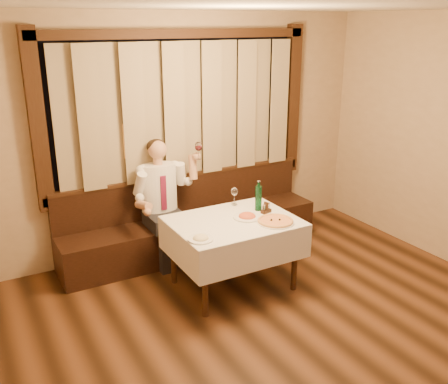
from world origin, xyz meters
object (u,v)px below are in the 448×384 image
banquette (191,226)px  green_bottle (258,198)px  pasta_cream (201,236)px  pasta_red (247,214)px  cruet_caddy (266,209)px  dining_table (233,230)px  pizza (275,221)px  seated_man (162,193)px

banquette → green_bottle: size_ratio=9.71×
pasta_cream → pasta_red: bearing=21.1°
green_bottle → cruet_caddy: 0.15m
dining_table → pasta_cream: bearing=-151.9°
green_bottle → pasta_red: bearing=-148.3°
pizza → green_bottle: green_bottle is taller
pasta_cream → seated_man: size_ratio=0.17×
pasta_red → pasta_cream: (-0.66, -0.25, -0.01)m
dining_table → pizza: bearing=-38.5°
banquette → pizza: size_ratio=8.43×
dining_table → seated_man: size_ratio=0.88×
dining_table → cruet_caddy: bearing=1.8°
pizza → seated_man: bearing=121.3°
pizza → pasta_red: 0.31m
pizza → cruet_caddy: cruet_caddy is taller
pizza → banquette: bearing=104.5°
banquette → dining_table: banquette is taller
cruet_caddy → banquette: bearing=99.7°
pasta_cream → pizza: bearing=0.5°
dining_table → pasta_cream: 0.59m
banquette → pasta_cream: banquette is taller
green_bottle → cruet_caddy: (0.03, -0.11, -0.10)m
green_bottle → pasta_cream: bearing=-156.0°
pizza → green_bottle: size_ratio=1.15×
dining_table → pasta_red: bearing=-6.7°
pasta_cream → green_bottle: bearing=24.0°
pasta_red → green_bottle: (0.23, 0.14, 0.10)m
pasta_cream → seated_man: 1.21m
dining_table → cruet_caddy: 0.43m
dining_table → green_bottle: (0.38, 0.12, 0.25)m
pasta_red → seated_man: seated_man is taller
pasta_cream → cruet_caddy: 0.96m
dining_table → pasta_red: (0.15, -0.02, 0.15)m
seated_man → pizza: bearing=-58.7°
pasta_cream → green_bottle: 0.98m
cruet_caddy → seated_man: bearing=118.8°
cruet_caddy → seated_man: size_ratio=0.08×
pizza → pasta_red: pasta_red is taller
banquette → pasta_red: size_ratio=11.12×
pasta_red → pasta_cream: 0.71m
banquette → dining_table: 1.08m
banquette → seated_man: size_ratio=2.23×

